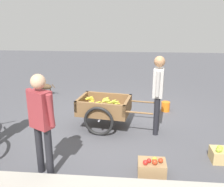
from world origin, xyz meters
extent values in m
plane|color=#47474C|center=(0.00, 0.00, 0.00)|extent=(24.00, 24.00, 0.00)
cube|color=brown|center=(0.27, 0.24, 0.40)|extent=(1.21, 0.96, 0.10)
cube|color=brown|center=(0.78, 0.16, 0.57)|extent=(0.18, 0.80, 0.24)
cube|color=brown|center=(-0.25, 0.32, 0.57)|extent=(0.18, 0.80, 0.24)
cube|color=brown|center=(0.32, 0.60, 0.57)|extent=(1.10, 0.23, 0.24)
cube|color=brown|center=(0.21, -0.13, 0.57)|extent=(1.10, 0.23, 0.24)
torus|color=black|center=(0.33, 0.67, 0.32)|extent=(0.64, 0.16, 0.64)
torus|color=black|center=(0.20, -0.20, 0.32)|extent=(0.64, 0.16, 0.64)
cylinder|color=#9E9EA8|center=(0.27, 0.24, 0.32)|extent=(0.17, 0.88, 0.04)
cylinder|color=brown|center=(-0.50, 0.70, 0.55)|extent=(0.55, 0.12, 0.04)
cylinder|color=brown|center=(-0.60, 0.03, 0.55)|extent=(0.55, 0.12, 0.04)
cylinder|color=#9E9EA8|center=(0.73, 0.17, 0.18)|extent=(0.04, 0.04, 0.35)
ellipsoid|color=gold|center=(0.00, 0.44, 0.55)|extent=(0.18, 0.05, 0.14)
ellipsoid|color=gold|center=(0.01, 0.45, 0.56)|extent=(0.19, 0.09, 0.09)
ellipsoid|color=gold|center=(0.02, 0.45, 0.57)|extent=(0.19, 0.10, 0.05)
ellipsoid|color=gold|center=(0.03, 0.46, 0.58)|extent=(0.19, 0.10, 0.10)
ellipsoid|color=gold|center=(0.05, 0.46, 0.59)|extent=(0.18, 0.06, 0.14)
ellipsoid|color=gold|center=(0.60, 0.13, 0.61)|extent=(0.18, 0.07, 0.14)
ellipsoid|color=gold|center=(0.62, 0.14, 0.62)|extent=(0.19, 0.08, 0.05)
ellipsoid|color=gold|center=(0.64, 0.14, 0.63)|extent=(0.18, 0.13, 0.12)
ellipsoid|color=gold|center=(0.35, 0.44, 0.61)|extent=(0.19, 0.09, 0.13)
ellipsoid|color=gold|center=(0.36, 0.45, 0.62)|extent=(0.19, 0.12, 0.09)
ellipsoid|color=gold|center=(0.37, 0.45, 0.63)|extent=(0.19, 0.05, 0.08)
ellipsoid|color=gold|center=(0.39, 0.45, 0.64)|extent=(0.18, 0.08, 0.13)
ellipsoid|color=gold|center=(0.31, 0.47, 0.58)|extent=(0.17, 0.06, 0.15)
ellipsoid|color=gold|center=(0.32, 0.47, 0.59)|extent=(0.19, 0.10, 0.08)
ellipsoid|color=gold|center=(0.34, 0.47, 0.60)|extent=(0.19, 0.11, 0.08)
ellipsoid|color=gold|center=(0.36, 0.48, 0.61)|extent=(0.18, 0.08, 0.14)
ellipsoid|color=gold|center=(0.56, 0.17, 0.61)|extent=(0.17, 0.11, 0.15)
ellipsoid|color=gold|center=(0.58, 0.17, 0.62)|extent=(0.19, 0.07, 0.10)
ellipsoid|color=gold|center=(0.59, 0.18, 0.63)|extent=(0.18, 0.06, 0.05)
ellipsoid|color=gold|center=(0.60, 0.18, 0.64)|extent=(0.19, 0.05, 0.10)
ellipsoid|color=gold|center=(0.61, 0.19, 0.65)|extent=(0.18, 0.05, 0.13)
ellipsoid|color=gold|center=(0.02, 0.31, 0.60)|extent=(0.17, 0.09, 0.15)
ellipsoid|color=gold|center=(0.04, 0.31, 0.61)|extent=(0.19, 0.06, 0.09)
ellipsoid|color=gold|center=(0.05, 0.31, 0.62)|extent=(0.19, 0.08, 0.09)
ellipsoid|color=gold|center=(0.07, 0.32, 0.63)|extent=(0.18, 0.08, 0.14)
ellipsoid|color=gold|center=(0.20, 0.16, 0.57)|extent=(0.17, 0.07, 0.16)
ellipsoid|color=gold|center=(0.22, 0.16, 0.58)|extent=(0.19, 0.09, 0.11)
ellipsoid|color=gold|center=(0.23, 0.17, 0.59)|extent=(0.18, 0.06, 0.05)
ellipsoid|color=gold|center=(0.24, 0.17, 0.60)|extent=(0.19, 0.08, 0.09)
ellipsoid|color=gold|center=(0.25, 0.18, 0.61)|extent=(0.19, 0.08, 0.12)
ellipsoid|color=gold|center=(0.21, 0.14, 0.61)|extent=(0.18, 0.06, 0.14)
ellipsoid|color=gold|center=(0.23, 0.14, 0.62)|extent=(0.19, 0.11, 0.05)
ellipsoid|color=gold|center=(0.25, 0.14, 0.63)|extent=(0.18, 0.08, 0.13)
ellipsoid|color=gold|center=(-0.02, 0.24, 0.57)|extent=(0.18, 0.05, 0.14)
ellipsoid|color=gold|center=(0.00, 0.24, 0.58)|extent=(0.19, 0.09, 0.05)
ellipsoid|color=gold|center=(0.02, 0.25, 0.59)|extent=(0.18, 0.08, 0.14)
ellipsoid|color=gold|center=(0.10, 0.52, 0.55)|extent=(0.18, 0.07, 0.13)
ellipsoid|color=gold|center=(0.11, 0.53, 0.56)|extent=(0.18, 0.05, 0.10)
ellipsoid|color=gold|center=(0.12, 0.53, 0.57)|extent=(0.18, 0.06, 0.05)
ellipsoid|color=gold|center=(0.13, 0.54, 0.58)|extent=(0.19, 0.08, 0.09)
ellipsoid|color=gold|center=(0.15, 0.54, 0.59)|extent=(0.18, 0.07, 0.15)
ellipsoid|color=gold|center=(0.56, 0.26, 0.53)|extent=(0.17, 0.08, 0.15)
ellipsoid|color=gold|center=(0.57, 0.26, 0.54)|extent=(0.18, 0.13, 0.09)
ellipsoid|color=gold|center=(0.58, 0.27, 0.55)|extent=(0.18, 0.06, 0.05)
ellipsoid|color=gold|center=(0.60, 0.27, 0.56)|extent=(0.18, 0.13, 0.11)
ellipsoid|color=gold|center=(0.61, 0.27, 0.57)|extent=(0.18, 0.06, 0.15)
cylinder|color=black|center=(-0.85, 0.52, 0.41)|extent=(0.11, 0.11, 0.82)
cylinder|color=black|center=(-0.89, 0.30, 0.41)|extent=(0.11, 0.11, 0.82)
cube|color=#B7B2AD|center=(-0.87, 0.41, 1.11)|extent=(0.25, 0.37, 0.58)
sphere|color=#9E704C|center=(-0.87, 0.41, 1.54)|extent=(0.22, 0.22, 0.22)
cylinder|color=#B7B2AD|center=(-0.84, 0.63, 1.14)|extent=(0.08, 0.13, 0.53)
cylinder|color=#B7B2AD|center=(-0.90, 0.19, 1.14)|extent=(0.08, 0.16, 0.53)
ellipsoid|color=#4C3823|center=(2.40, -1.98, 0.27)|extent=(0.47, 0.27, 0.18)
sphere|color=#4C3823|center=(2.66, -2.04, 0.33)|extent=(0.14, 0.14, 0.14)
cylinder|color=#4C3823|center=(2.13, -1.92, 0.31)|extent=(0.11, 0.05, 0.12)
cylinder|color=#4C3823|center=(2.54, -1.96, 0.09)|extent=(0.04, 0.04, 0.18)
cylinder|color=#4C3823|center=(2.52, -2.06, 0.09)|extent=(0.04, 0.04, 0.18)
cylinder|color=#4C3823|center=(2.28, -1.90, 0.09)|extent=(0.04, 0.04, 0.18)
cylinder|color=#4C3823|center=(2.26, -2.01, 0.09)|extent=(0.04, 0.04, 0.18)
cylinder|color=orange|center=(-1.22, -0.88, 0.13)|extent=(0.22, 0.22, 0.25)
cube|color=tan|center=(-1.95, 1.44, 0.11)|extent=(0.44, 0.32, 0.22)
sphere|color=#99BF33|center=(-1.85, 1.53, 0.26)|extent=(0.08, 0.08, 0.08)
sphere|color=#99BF33|center=(-1.88, 1.45, 0.26)|extent=(0.07, 0.07, 0.07)
sphere|color=#99BF33|center=(-1.85, 1.48, 0.27)|extent=(0.10, 0.10, 0.10)
sphere|color=#99BF33|center=(-1.81, 1.54, 0.26)|extent=(0.07, 0.07, 0.07)
cube|color=#99754C|center=(-0.69, 1.92, 0.11)|extent=(0.44, 0.32, 0.22)
sphere|color=#99BF33|center=(-0.73, 1.92, 0.26)|extent=(0.08, 0.08, 0.08)
sphere|color=red|center=(-0.64, 1.96, 0.26)|extent=(0.07, 0.07, 0.07)
sphere|color=#B23319|center=(-0.82, 1.95, 0.26)|extent=(0.08, 0.08, 0.08)
sphere|color=#B23319|center=(-0.73, 2.00, 0.26)|extent=(0.09, 0.09, 0.09)
sphere|color=red|center=(-0.58, 2.02, 0.26)|extent=(0.08, 0.08, 0.08)
cylinder|color=black|center=(1.08, 2.01, 0.40)|extent=(0.11, 0.11, 0.81)
cylinder|color=black|center=(0.89, 2.12, 0.40)|extent=(0.11, 0.11, 0.81)
cube|color=maroon|center=(0.98, 2.07, 1.09)|extent=(0.39, 0.34, 0.57)
sphere|color=tan|center=(0.98, 2.07, 1.52)|extent=(0.22, 0.22, 0.22)
cylinder|color=maroon|center=(1.18, 1.96, 1.12)|extent=(0.08, 0.12, 0.52)
cylinder|color=maroon|center=(0.79, 2.18, 1.12)|extent=(0.08, 0.16, 0.52)
camera|label=1|loc=(-0.37, 5.41, 2.42)|focal=40.31mm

